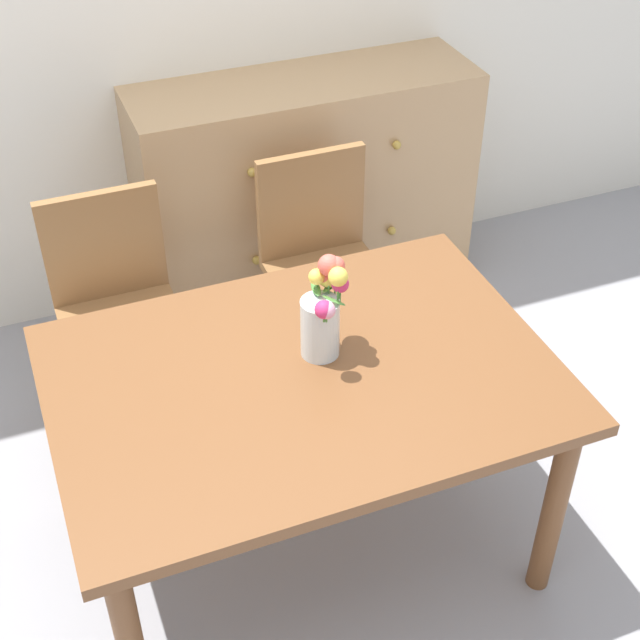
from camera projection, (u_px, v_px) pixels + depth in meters
ground_plane at (305, 540)px, 3.04m from camera, size 12.00×12.00×0.00m
dining_table at (303, 397)px, 2.63m from camera, size 1.42×1.00×0.75m
chair_left at (116, 301)px, 3.22m from camera, size 0.42×0.42×0.90m
chair_right at (322, 255)px, 3.45m from camera, size 0.42×0.42×0.90m
dresser at (305, 193)px, 3.85m from camera, size 1.40×0.47×1.00m
flower_vase at (324, 307)px, 2.56m from camera, size 0.14×0.20×0.31m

